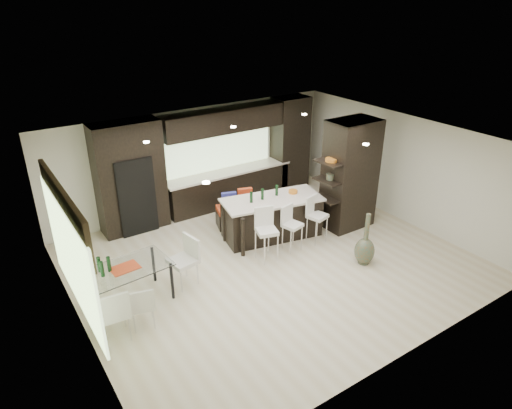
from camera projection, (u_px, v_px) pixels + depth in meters
ground at (271, 262)px, 10.00m from camera, size 8.00×8.00×0.00m
back_wall at (195, 159)px, 12.06m from camera, size 8.00×0.02×2.70m
left_wall at (72, 264)px, 7.42m from camera, size 0.02×7.00×2.70m
right_wall at (402, 168)px, 11.42m from camera, size 0.02×7.00×2.70m
ceiling at (273, 143)px, 8.84m from camera, size 8.00×7.00×0.02m
window_left at (71, 258)px, 7.59m from camera, size 0.04×3.20×1.90m
window_back at (216, 148)px, 12.24m from camera, size 3.40×0.04×1.20m
stone_accent at (64, 209)px, 7.22m from camera, size 0.08×3.00×0.80m
ceiling_spots at (266, 141)px, 9.04m from camera, size 4.00×3.00×0.02m
back_cabinetry at (218, 159)px, 12.06m from camera, size 6.80×0.68×2.70m
refrigerator at (133, 194)px, 10.99m from camera, size 0.90×0.68×1.90m
partition_column at (350, 175)px, 11.02m from camera, size 1.20×0.80×2.70m
kitchen_island at (272, 217)px, 10.86m from camera, size 2.50×1.46×0.98m
stool_left at (267, 240)px, 9.88m from camera, size 0.53×0.53×0.97m
stool_mid at (292, 233)px, 10.28m from camera, size 0.46×0.46×0.86m
stool_right at (317, 224)px, 10.63m from camera, size 0.49×0.49×0.91m
bench at (244, 215)px, 11.48m from camera, size 1.46×0.91×0.52m
floor_vase at (366, 239)px, 9.70m from camera, size 0.49×0.49×1.19m
dining_table at (127, 286)px, 8.50m from camera, size 1.70×1.05×0.78m
chair_near at (142, 307)px, 7.94m from camera, size 0.52×0.52×0.79m
chair_far at (113, 315)px, 7.62m from camera, size 0.55×0.55×0.94m
chair_end at (183, 264)px, 9.04m from camera, size 0.59×0.59×0.93m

